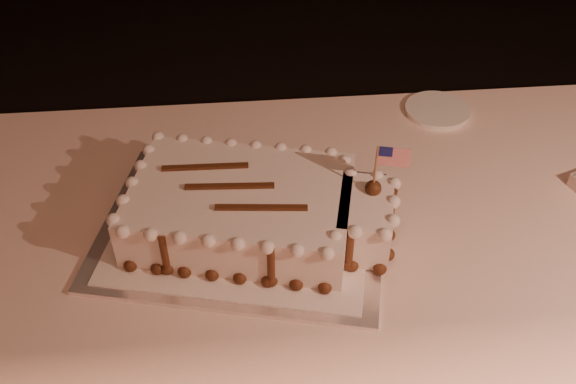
{
  "coord_description": "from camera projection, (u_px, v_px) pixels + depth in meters",
  "views": [
    {
      "loc": [
        -0.26,
        -0.21,
        1.54
      ],
      "look_at": [
        -0.19,
        0.59,
        0.83
      ],
      "focal_mm": 40.0,
      "sensor_mm": 36.0,
      "label": 1
    }
  ],
  "objects": [
    {
      "name": "cake_board",
      "position": [
        243.0,
        229.0,
        1.12
      ],
      "size": [
        0.56,
        0.47,
        0.01
      ],
      "primitive_type": "cube",
      "rotation": [
        0.0,
        0.0,
        -0.24
      ],
      "color": "white",
      "rests_on": "banquet_table"
    },
    {
      "name": "banquet_table",
      "position": [
        373.0,
        342.0,
        1.4
      ],
      "size": [
        2.4,
        0.8,
        0.75
      ],
      "primitive_type": "cube",
      "color": "#FFD7C5",
      "rests_on": "ground"
    },
    {
      "name": "side_plate",
      "position": [
        437.0,
        110.0,
        1.4
      ],
      "size": [
        0.14,
        0.14,
        0.01
      ],
      "primitive_type": "cylinder",
      "color": "white",
      "rests_on": "banquet_table"
    },
    {
      "name": "sheet_cake",
      "position": [
        256.0,
        209.0,
        1.09
      ],
      "size": [
        0.48,
        0.34,
        0.18
      ],
      "color": "white",
      "rests_on": "doily"
    },
    {
      "name": "doily",
      "position": [
        242.0,
        227.0,
        1.12
      ],
      "size": [
        0.5,
        0.43,
        0.0
      ],
      "primitive_type": "cube",
      "rotation": [
        0.0,
        0.0,
        -0.24
      ],
      "color": "white",
      "rests_on": "cake_board"
    }
  ]
}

